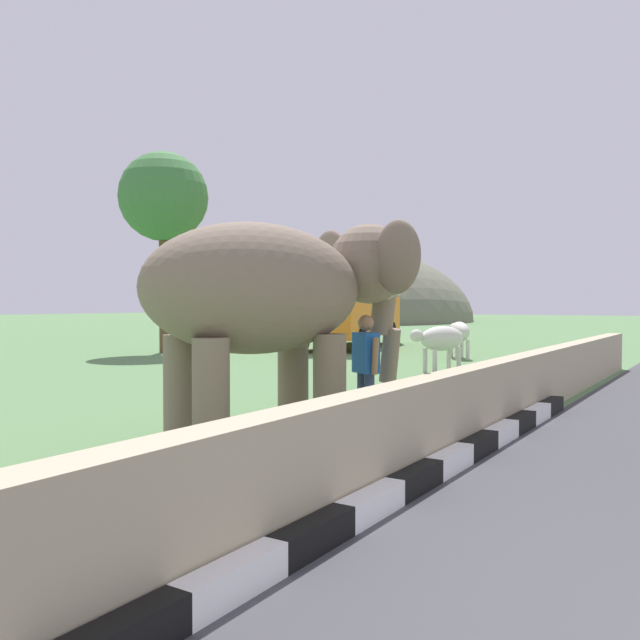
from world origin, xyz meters
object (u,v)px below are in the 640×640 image
(cow_mid, at_px, (459,332))
(bus_orange, at_px, (350,298))
(elephant, at_px, (280,293))
(person_handler, at_px, (366,365))
(cow_near, at_px, (441,340))

(cow_mid, bearing_deg, bus_orange, 63.74)
(elephant, xyz_separation_m, cow_mid, (13.86, 2.71, -1.09))
(person_handler, relative_size, cow_mid, 0.91)
(elephant, bearing_deg, cow_near, 9.30)
(bus_orange, height_order, cow_mid, bus_orange)
(person_handler, bearing_deg, bus_orange, 30.67)
(bus_orange, relative_size, cow_mid, 4.66)
(cow_near, bearing_deg, cow_mid, 14.71)
(elephant, xyz_separation_m, bus_orange, (16.76, 8.58, 0.12))
(person_handler, distance_m, bus_orange, 18.05)
(elephant, bearing_deg, bus_orange, 27.13)
(elephant, distance_m, cow_near, 9.55)
(elephant, distance_m, person_handler, 1.74)
(person_handler, relative_size, bus_orange, 0.20)
(person_handler, xyz_separation_m, cow_mid, (12.60, 3.32, -0.06))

